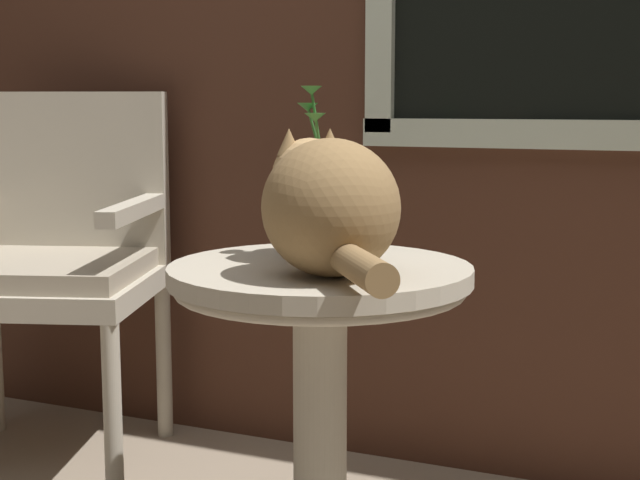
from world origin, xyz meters
name	(u,v)px	position (x,y,z in m)	size (l,w,h in m)	color
wicker_side_table	(320,370)	(0.09, 0.10, 0.42)	(0.60, 0.60, 0.64)	#B2A893
wicker_chair	(52,251)	(-0.81, 0.40, 0.56)	(0.68, 0.67, 0.98)	#B2A893
cat	(328,203)	(0.15, 0.02, 0.77)	(0.40, 0.49, 0.27)	olive
pewter_vase_with_ivy	(322,206)	(0.05, 0.22, 0.74)	(0.14, 0.14, 0.35)	slate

